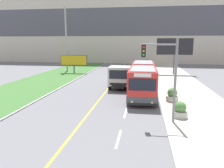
% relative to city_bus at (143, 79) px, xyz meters
% --- Properties ---
extents(apartment_block_background, '(80.00, 8.04, 19.46)m').
position_rel_city_bus_xyz_m(apartment_block_background, '(-3.96, 36.37, 8.20)').
color(apartment_block_background, beige).
rests_on(apartment_block_background, ground_plane).
extents(city_bus, '(2.61, 11.59, 3.01)m').
position_rel_city_bus_xyz_m(city_bus, '(0.00, 0.00, 0.00)').
color(city_bus, red).
rests_on(city_bus, ground_plane).
extents(dump_truck, '(2.55, 6.73, 2.62)m').
position_rel_city_bus_xyz_m(dump_truck, '(-2.53, 2.16, -0.20)').
color(dump_truck, black).
rests_on(dump_truck, ground_plane).
extents(car_distant, '(1.80, 4.30, 1.45)m').
position_rel_city_bus_xyz_m(car_distant, '(-2.37, 16.43, -0.84)').
color(car_distant, black).
rests_on(car_distant, ground_plane).
extents(utility_pole_far, '(1.80, 0.28, 11.61)m').
position_rel_city_bus_xyz_m(utility_pole_far, '(-13.92, 15.75, 4.33)').
color(utility_pole_far, '#9E9E99').
rests_on(utility_pole_far, ground_plane).
extents(traffic_light_mast, '(2.28, 0.32, 5.55)m').
position_rel_city_bus_xyz_m(traffic_light_mast, '(1.43, -8.55, 2.02)').
color(traffic_light_mast, slate).
rests_on(traffic_light_mast, ground_plane).
extents(billboard_large, '(5.79, 0.24, 5.94)m').
position_rel_city_bus_xyz_m(billboard_large, '(4.98, 14.42, 2.91)').
color(billboard_large, '#59595B').
rests_on(billboard_large, ground_plane).
extents(billboard_small, '(4.65, 0.24, 3.12)m').
position_rel_city_bus_xyz_m(billboard_small, '(-11.85, 13.40, 0.65)').
color(billboard_small, '#59595B').
rests_on(billboard_small, ground_plane).
extents(planter_round_near, '(1.05, 1.05, 1.16)m').
position_rel_city_bus_xyz_m(planter_round_near, '(2.68, -7.52, -0.94)').
color(planter_round_near, '#B7B2A8').
rests_on(planter_round_near, sidewalk_right).
extents(planter_round_second, '(1.08, 1.08, 1.22)m').
position_rel_city_bus_xyz_m(planter_round_second, '(2.66, -3.25, -0.92)').
color(planter_round_second, '#B7B2A8').
rests_on(planter_round_second, sidewalk_right).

